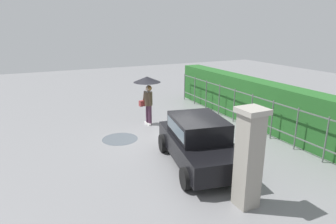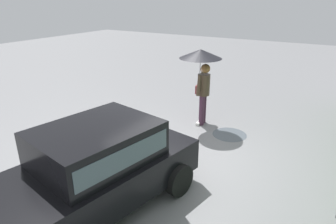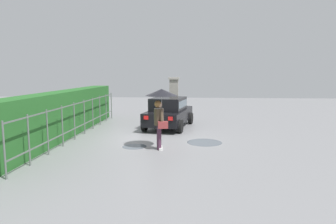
% 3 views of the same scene
% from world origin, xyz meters
% --- Properties ---
extents(ground_plane, '(40.00, 40.00, 0.00)m').
position_xyz_m(ground_plane, '(0.00, 0.00, 0.00)').
color(ground_plane, slate).
extents(car, '(3.95, 2.41, 1.48)m').
position_xyz_m(car, '(2.28, -0.37, 0.80)').
color(car, black).
rests_on(car, ground).
extents(pedestrian, '(1.13, 1.13, 2.12)m').
position_xyz_m(pedestrian, '(-1.86, -0.38, 1.65)').
color(pedestrian, '#47283D').
rests_on(pedestrian, ground).
extents(gate_pillar, '(0.60, 0.60, 2.42)m').
position_xyz_m(gate_pillar, '(4.67, -0.49, 1.24)').
color(gate_pillar, gray).
rests_on(gate_pillar, ground).
extents(fence_section, '(10.26, 0.05, 1.50)m').
position_xyz_m(fence_section, '(-0.07, 3.22, 0.82)').
color(fence_section, '#59605B').
rests_on(fence_section, ground).
extents(hedge_row, '(11.21, 0.90, 1.90)m').
position_xyz_m(hedge_row, '(-0.07, 3.94, 0.95)').
color(hedge_row, '#235B23').
rests_on(hedge_row, ground).
extents(puddle_near, '(1.35, 1.35, 0.00)m').
position_xyz_m(puddle_near, '(-0.78, -1.97, 0.00)').
color(puddle_near, '#4C545B').
rests_on(puddle_near, ground).
extents(puddle_far, '(0.89, 0.89, 0.00)m').
position_xyz_m(puddle_far, '(-1.61, 0.61, 0.00)').
color(puddle_far, '#4C545B').
rests_on(puddle_far, ground).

